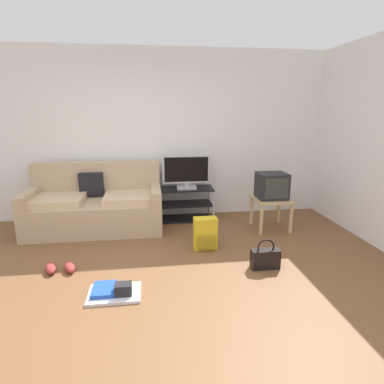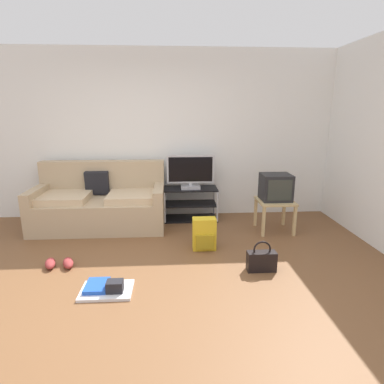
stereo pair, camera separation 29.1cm
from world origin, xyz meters
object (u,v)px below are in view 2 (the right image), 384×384
handbag (262,260)px  floor_tray (106,288)px  side_table (275,205)px  crt_tv (276,187)px  tv_stand (190,204)px  couch (101,204)px  sneakers_pair (59,263)px  flat_tv (190,172)px  backpack (204,234)px

handbag → floor_tray: (-1.65, -0.34, -0.08)m
side_table → crt_tv: bearing=90.0°
tv_stand → side_table: tv_stand is taller
couch → side_table: couch is taller
sneakers_pair → flat_tv: bearing=44.1°
handbag → floor_tray: handbag is taller
tv_stand → floor_tray: (-0.96, -2.14, -0.22)m
tv_stand → backpack: tv_stand is taller
side_table → sneakers_pair: size_ratio=1.30×
couch → handbag: size_ratio=5.48×
tv_stand → handbag: (0.70, -1.80, -0.14)m
couch → crt_tv: size_ratio=4.60×
side_table → couch: bearing=171.8°
couch → side_table: size_ratio=3.82×
handbag → sneakers_pair: bearing=174.4°
flat_tv → side_table: size_ratio=1.48×
couch → crt_tv: bearing=-7.8°
tv_stand → sneakers_pair: (-1.60, -1.57, -0.22)m
crt_tv → sneakers_pair: bearing=-160.6°
floor_tray → couch: bearing=102.9°
backpack → floor_tray: bearing=-130.9°
handbag → floor_tray: bearing=-168.3°
tv_stand → handbag: bearing=-68.9°
flat_tv → backpack: 1.31m
couch → tv_stand: 1.41m
crt_tv → backpack: 1.34m
sneakers_pair → tv_stand: bearing=44.5°
couch → side_table: 2.63m
floor_tray → tv_stand: bearing=65.9°
couch → floor_tray: couch is taller
side_table → floor_tray: 2.68m
sneakers_pair → floor_tray: size_ratio=0.77×
flat_tv → crt_tv: (1.21, -0.56, -0.13)m
side_table → backpack: 1.26m
couch → tv_stand: couch is taller
tv_stand → handbag: tv_stand is taller
flat_tv → couch: bearing=-171.9°
flat_tv → floor_tray: bearing=-114.3°
couch → tv_stand: (1.39, 0.22, -0.09)m
couch → flat_tv: size_ratio=2.57×
handbag → backpack: bearing=133.7°
sneakers_pair → handbag: bearing=-5.6°
side_table → handbag: size_ratio=1.44×
couch → side_table: (2.61, -0.38, 0.05)m
backpack → crt_tv: bearing=36.2°
side_table → handbag: (-0.52, -1.20, -0.27)m
backpack → sneakers_pair: size_ratio=1.07×
couch → crt_tv: 2.65m
side_table → floor_tray: side_table is taller
crt_tv → backpack: bearing=-151.1°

